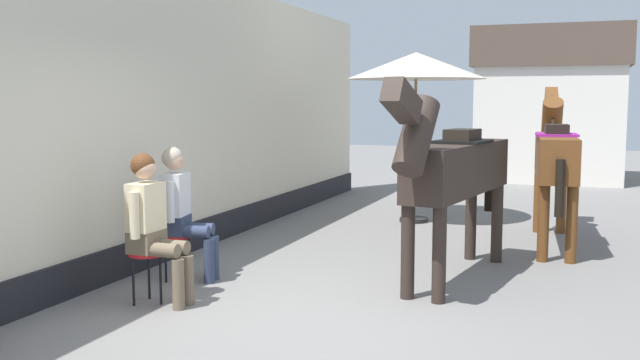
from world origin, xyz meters
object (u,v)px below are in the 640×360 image
object	(u,v)px
seated_visitor_far	(181,206)
cafe_parasol	(416,67)
saddled_horse_far	(555,155)
seated_visitor_near	(152,221)
saddled_horse_near	(454,170)

from	to	relation	value
seated_visitor_far	cafe_parasol	bearing A→B (deg)	71.45
saddled_horse_far	seated_visitor_near	bearing A→B (deg)	-128.85
saddled_horse_near	seated_visitor_near	bearing A→B (deg)	-143.87
seated_visitor_near	seated_visitor_far	size ratio (longest dim) A/B	1.00
seated_visitor_near	saddled_horse_near	bearing A→B (deg)	36.13
seated_visitor_near	saddled_horse_near	xyz separation A→B (m)	(2.44, 1.78, 0.38)
seated_visitor_near	cafe_parasol	xyz separation A→B (m)	(1.27, 5.24, 1.59)
saddled_horse_near	saddled_horse_far	xyz separation A→B (m)	(0.89, 2.36, 0.00)
seated_visitor_near	saddled_horse_far	xyz separation A→B (m)	(3.33, 4.14, 0.38)
saddled_horse_far	cafe_parasol	xyz separation A→B (m)	(-2.07, 1.10, 1.20)
seated_visitor_near	seated_visitor_far	bearing A→B (deg)	103.51
seated_visitor_far	saddled_horse_far	world-z (taller)	saddled_horse_far
saddled_horse_far	saddled_horse_near	bearing A→B (deg)	-110.76
seated_visitor_far	saddled_horse_near	bearing A→B (deg)	19.36
saddled_horse_near	saddled_horse_far	distance (m)	2.52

